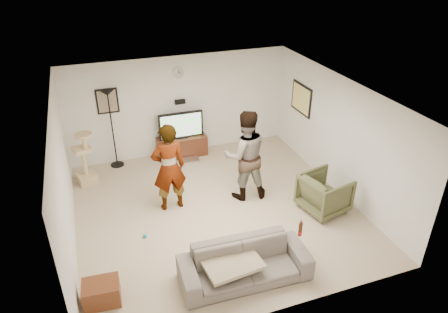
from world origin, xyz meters
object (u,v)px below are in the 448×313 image
object	(u,v)px
sofa	(245,263)
person_right	(245,155)
tv_stand	(182,146)
floor_lamp	(112,130)
beer_bottle	(300,229)
cat_tree	(84,158)
person_left	(169,168)
armchair	(324,193)
side_table	(102,293)
tv	(181,125)

from	to	relation	value
sofa	person_right	bearing A→B (deg)	70.44
tv_stand	person_right	world-z (taller)	person_right
floor_lamp	beer_bottle	xyz separation A→B (m)	(2.50, -4.51, -0.22)
cat_tree	person_left	bearing A→B (deg)	-44.98
floor_lamp	armchair	size ratio (longest dim) A/B	2.21
beer_bottle	tv_stand	bearing A→B (deg)	100.95
cat_tree	sofa	size ratio (longest dim) A/B	0.59
tv_stand	cat_tree	bearing A→B (deg)	-167.46
tv_stand	floor_lamp	world-z (taller)	floor_lamp
sofa	beer_bottle	distance (m)	1.06
sofa	side_table	size ratio (longest dim) A/B	3.83
person_left	beer_bottle	bearing A→B (deg)	121.97
armchair	side_table	size ratio (longest dim) A/B	1.57
sofa	side_table	world-z (taller)	sofa
person_left	armchair	distance (m)	3.16
person_right	tv_stand	bearing A→B (deg)	-62.61
beer_bottle	floor_lamp	bearing A→B (deg)	118.98
tv	side_table	bearing A→B (deg)	-119.21
tv_stand	sofa	bearing A→B (deg)	-91.36
person_left	person_right	bearing A→B (deg)	173.07
floor_lamp	tv	bearing A→B (deg)	-1.49
person_right	sofa	size ratio (longest dim) A/B	0.93
sofa	side_table	bearing A→B (deg)	175.53
floor_lamp	sofa	world-z (taller)	floor_lamp
sofa	armchair	size ratio (longest dim) A/B	2.43
cat_tree	side_table	world-z (taller)	cat_tree
tv	beer_bottle	bearing A→B (deg)	-79.05
person_right	armchair	distance (m)	1.77
person_right	floor_lamp	bearing A→B (deg)	-35.35
tv	person_right	xyz separation A→B (m)	(0.80, -2.22, 0.14)
tv_stand	beer_bottle	xyz separation A→B (m)	(0.86, -4.47, 0.48)
tv	armchair	world-z (taller)	tv
floor_lamp	side_table	xyz separation A→B (m)	(-0.71, -4.24, -0.77)
floor_lamp	armchair	bearing A→B (deg)	-41.14
tv_stand	side_table	world-z (taller)	tv_stand
tv	side_table	xyz separation A→B (m)	(-2.35, -4.20, -0.66)
person_left	sofa	xyz separation A→B (m)	(0.67, -2.36, -0.63)
armchair	floor_lamp	bearing A→B (deg)	36.96
floor_lamp	cat_tree	distance (m)	0.98
floor_lamp	person_right	distance (m)	3.32
floor_lamp	cat_tree	bearing A→B (deg)	-142.07
tv	side_table	size ratio (longest dim) A/B	2.01
sofa	beer_bottle	world-z (taller)	beer_bottle
tv	armchair	bearing A→B (deg)	-56.74
person_left	armchair	size ratio (longest dim) A/B	2.16
tv_stand	side_table	distance (m)	4.81
floor_lamp	armchair	world-z (taller)	floor_lamp
tv_stand	floor_lamp	distance (m)	1.78
person_left	side_table	world-z (taller)	person_left
tv_stand	side_table	bearing A→B (deg)	-119.21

